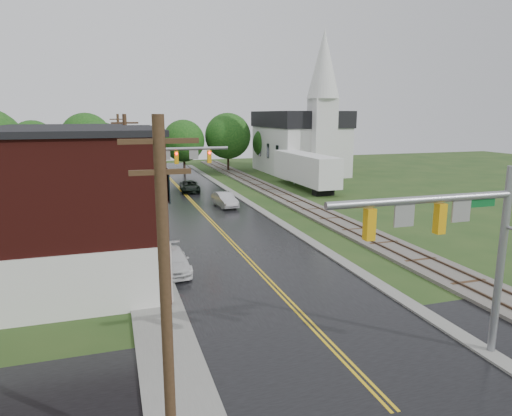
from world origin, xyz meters
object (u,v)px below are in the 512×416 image
tree_left_e (101,150)px  semi_trailer (305,168)px  utility_pole_b (128,177)px  traffic_signal_near (457,232)px  tree_left_c (49,159)px  sedan_silver (225,200)px  pickup_white (172,261)px  suv_dark (190,187)px  utility_pole_c (120,152)px  church (302,135)px  utility_pole_a (166,295)px  traffic_signal_far (167,164)px  brick_building (20,210)px

tree_left_e → semi_trailer: 24.33m
utility_pole_b → tree_left_e: bearing=94.9°
traffic_signal_near → tree_left_c: (-17.32, 37.90, -0.46)m
utility_pole_b → sedan_silver: bearing=47.8°
tree_left_c → sedan_silver: 18.49m
pickup_white → tree_left_e: bearing=97.2°
traffic_signal_near → tree_left_e: 45.59m
pickup_white → sedan_silver: bearing=66.6°
suv_dark → pickup_white: 27.69m
traffic_signal_near → tree_left_c: bearing=114.6°
tree_left_c → tree_left_e: 7.82m
utility_pole_c → church: bearing=20.0°
utility_pole_a → semi_trailer: 45.96m
utility_pole_b → sedan_silver: 14.57m
tree_left_c → sedan_silver: size_ratio=1.77×
church → suv_dark: size_ratio=4.35×
traffic_signal_far → sedan_silver: size_ratio=1.70×
brick_building → sedan_silver: bearing=49.0°
brick_building → church: 50.58m
utility_pole_b → suv_dark: bearing=69.3°
brick_building → pickup_white: size_ratio=3.25×
utility_pole_a → tree_left_c: size_ratio=1.18×
tree_left_c → traffic_signal_near: bearing=-65.4°
church → sedan_silver: 28.01m
utility_pole_b → utility_pole_c: same height
church → suv_dark: bearing=-148.9°
utility_pole_a → utility_pole_c: bearing=90.0°
utility_pole_a → utility_pole_b: (0.00, 22.00, 0.00)m
church → tree_left_e: (-28.85, -7.84, -1.02)m
utility_pole_c → pickup_white: size_ratio=2.05×
utility_pole_c → brick_building: bearing=-101.1°
utility_pole_a → suv_dark: bearing=79.8°
brick_building → utility_pole_a: size_ratio=1.59×
church → pickup_white: church is taller
church → traffic_signal_far: church is taller
utility_pole_b → tree_left_c: utility_pole_b is taller
tree_left_e → pickup_white: tree_left_e is taller
traffic_signal_far → tree_left_e: (-5.38, 18.90, -0.16)m
brick_building → traffic_signal_near: bearing=-39.2°
brick_building → traffic_signal_near: 20.60m
church → tree_left_e: bearing=-164.8°
traffic_signal_far → church: bearing=48.7°
tree_left_c → suv_dark: (14.65, 2.23, -3.87)m
traffic_signal_far → tree_left_c: size_ratio=0.96×
traffic_signal_far → semi_trailer: (18.24, 13.52, -2.49)m
church → utility_pole_a: (-26.80, -53.74, -1.11)m
brick_building → pickup_white: (7.68, 0.02, -3.51)m
brick_building → utility_pole_a: utility_pole_a is taller
traffic_signal_far → utility_pole_c: size_ratio=0.82×
church → utility_pole_c: 28.54m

